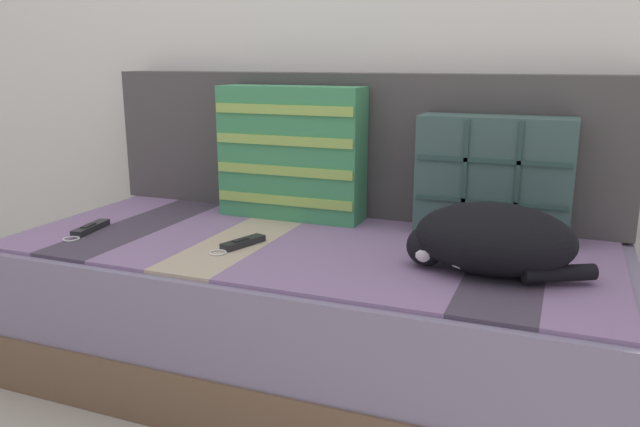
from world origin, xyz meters
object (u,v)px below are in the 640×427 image
(game_remote_far, at_px, (241,243))
(couch, at_px, (310,307))
(sleeping_cat, at_px, (489,240))
(throw_pillow_quilted, at_px, (493,178))
(game_remote_near, at_px, (89,229))
(throw_pillow_striped, at_px, (291,153))

(game_remote_far, bearing_deg, couch, 41.95)
(sleeping_cat, bearing_deg, throw_pillow_quilted, 95.86)
(throw_pillow_quilted, distance_m, game_remote_near, 1.21)
(game_remote_near, bearing_deg, throw_pillow_striped, 38.34)
(couch, relative_size, throw_pillow_striped, 3.75)
(throw_pillow_quilted, relative_size, game_remote_far, 2.24)
(couch, height_order, game_remote_far, game_remote_far)
(couch, bearing_deg, game_remote_far, -138.05)
(couch, bearing_deg, throw_pillow_striped, 125.36)
(couch, relative_size, throw_pillow_quilted, 4.11)
(couch, relative_size, game_remote_near, 8.56)
(throw_pillow_striped, bearing_deg, couch, -54.64)
(sleeping_cat, distance_m, game_remote_far, 0.67)
(couch, height_order, game_remote_near, game_remote_near)
(game_remote_near, bearing_deg, sleeping_cat, 2.88)
(throw_pillow_striped, height_order, game_remote_near, throw_pillow_striped)
(throw_pillow_striped, bearing_deg, sleeping_cat, -26.46)
(throw_pillow_striped, height_order, game_remote_far, throw_pillow_striped)
(game_remote_near, height_order, game_remote_far, same)
(sleeping_cat, distance_m, game_remote_near, 1.17)
(couch, xyz_separation_m, sleeping_cat, (0.51, -0.11, 0.29))
(couch, height_order, throw_pillow_quilted, throw_pillow_quilted)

